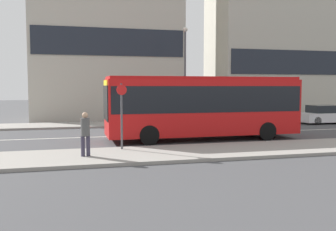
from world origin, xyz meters
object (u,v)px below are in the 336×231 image
(city_bus, at_px, (203,104))
(street_lamp, at_px, (185,65))
(bus_stop_sign, at_px, (122,111))
(parked_car_0, at_px, (325,115))
(pedestrian_near_stop, at_px, (85,131))

(city_bus, distance_m, street_lamp, 8.14)
(city_bus, relative_size, bus_stop_sign, 3.62)
(parked_car_0, xyz_separation_m, bus_stop_sign, (-16.47, -8.46, 1.12))
(city_bus, distance_m, bus_stop_sign, 5.41)
(street_lamp, bearing_deg, parked_car_0, -10.50)
(parked_car_0, bearing_deg, city_bus, -154.30)
(city_bus, distance_m, pedestrian_near_stop, 7.47)
(parked_car_0, bearing_deg, bus_stop_sign, -152.80)
(city_bus, height_order, bus_stop_sign, city_bus)
(street_lamp, bearing_deg, city_bus, -100.10)
(street_lamp, bearing_deg, pedestrian_near_stop, -122.93)
(bus_stop_sign, distance_m, street_lamp, 12.29)
(parked_car_0, xyz_separation_m, pedestrian_near_stop, (-18.04, -9.75, 0.45))
(pedestrian_near_stop, bearing_deg, street_lamp, -124.27)
(pedestrian_near_stop, distance_m, street_lamp, 14.31)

